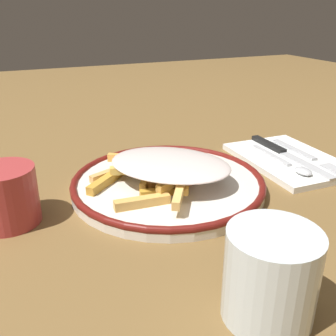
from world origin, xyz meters
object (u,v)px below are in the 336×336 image
Objects in this scene: fork at (306,156)px; spoon at (290,164)px; napkin at (289,160)px; water_glass at (270,275)px; coffee_mug at (5,196)px; fries_heap at (167,167)px; plate at (168,183)px; knife at (282,152)px.

spoon reaches higher than fork.
fork is (-0.03, 0.01, 0.01)m from napkin.
napkin is at bearing -132.71° from water_glass.
water_glass is at bearing 43.11° from fork.
napkin is 2.01× the size of coffee_mug.
fries_heap is at bearing -179.53° from coffee_mug.
fries_heap is at bearing 46.22° from plate.
fork is at bearing -158.12° from spoon.
coffee_mug reaches higher than napkin.
coffee_mug reaches higher than knife.
plate is 0.27m from fork.
napkin is 1.00× the size of knife.
water_glass is (0.23, 0.25, 0.03)m from spoon.
water_glass reaches higher than spoon.
napkin is 0.03m from fork.
spoon is at bearing 177.83° from coffee_mug.
plate is 1.22× the size of fries_heap.
knife is at bearing -48.33° from fork.
plate and spoon have the same top height.
water_glass is (0.02, 0.27, 0.03)m from plate.
coffee_mug is at bearing 1.32° from plate.
coffee_mug is (0.21, -0.26, -0.01)m from water_glass.
knife is at bearing -90.52° from napkin.
knife is 1.38× the size of spoon.
spoon is (0.03, 0.03, 0.01)m from napkin.
fries_heap is at bearing -4.90° from spoon.
water_glass is (0.02, 0.26, 0.00)m from fries_heap.
napkin is 0.02m from knife.
fork is at bearing -179.78° from plate.
water_glass is at bearing 47.29° from napkin.
coffee_mug is (0.44, -0.02, 0.02)m from spoon.
knife is at bearing -175.41° from coffee_mug.
plate reaches higher than fork.
coffee_mug is (0.22, 0.00, -0.00)m from fries_heap.
spoon reaches higher than knife.
napkin is (-0.24, -0.02, -0.03)m from fries_heap.
plate is at bearing 7.65° from knife.
fries_heap is 0.25m from knife.
knife is 0.40m from water_glass.
napkin is (-0.24, -0.01, -0.01)m from plate.
fries_heap is 1.56× the size of spoon.
fries_heap reaches higher than plate.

